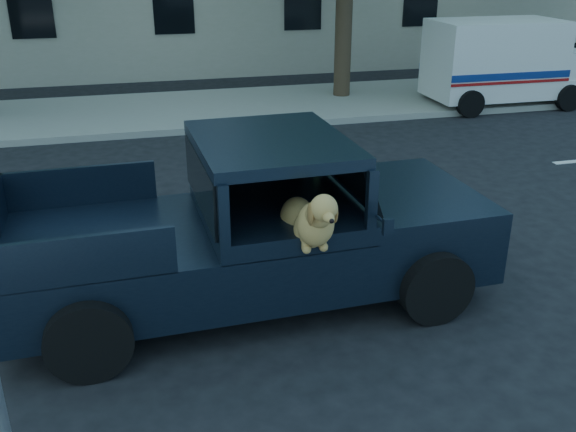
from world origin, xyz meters
TOP-DOWN VIEW (x-y plane):
  - ground at (0.00, 0.00)m, footprint 120.00×120.00m
  - far_sidewalk at (0.00, 9.20)m, footprint 60.00×4.00m
  - lane_stripes at (2.00, 3.40)m, footprint 21.60×0.14m
  - pickup_truck at (0.45, -0.12)m, footprint 5.50×2.83m
  - mail_truck at (8.75, 7.97)m, footprint 3.98×2.05m

SIDE VIEW (x-z plane):
  - ground at x=0.00m, z-range 0.00..0.00m
  - lane_stripes at x=2.00m, z-range 0.00..0.01m
  - far_sidewalk at x=0.00m, z-range 0.00..0.15m
  - pickup_truck at x=0.45m, z-range -0.31..1.63m
  - mail_truck at x=8.75m, z-range -0.14..2.03m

